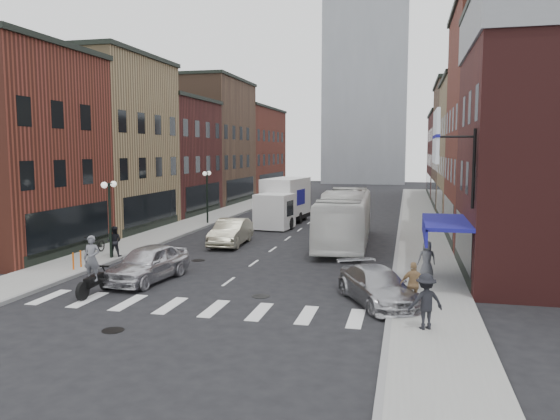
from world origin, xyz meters
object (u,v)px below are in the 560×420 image
object	(u,v)px
parked_bicycle	(95,245)
billboard_sign	(438,139)
box_truck	(283,202)
ped_right_b	(414,284)
curb_car	(378,286)
ped_left_solo	(114,241)
ped_right_a	(426,301)
streetlamp_far	(207,187)
transit_bus	(345,218)
bike_rack	(77,260)
ped_right_c	(427,259)
motorcycle_rider	(93,268)
sedan_left_near	(148,263)
streetlamp_near	(110,205)
sedan_left_far	(231,232)

from	to	relation	value
parked_bicycle	billboard_sign	bearing A→B (deg)	-12.91
box_truck	ped_right_b	bearing A→B (deg)	-58.48
curb_car	ped_left_solo	bearing A→B (deg)	131.83
billboard_sign	ped_right_a	world-z (taller)	billboard_sign
streetlamp_far	transit_bus	bearing A→B (deg)	-29.62
billboard_sign	streetlamp_far	size ratio (longest dim) A/B	0.90
bike_rack	curb_car	size ratio (longest dim) A/B	0.17
ped_right_c	ped_right_a	bearing A→B (deg)	76.71
billboard_sign	motorcycle_rider	xyz separation A→B (m)	(-13.04, -2.86, -5.02)
sedan_left_near	ped_right_b	size ratio (longest dim) A/B	2.91
billboard_sign	ped_right_c	size ratio (longest dim) A/B	2.33
streetlamp_near	sedan_left_far	xyz separation A→B (m)	(4.60, 5.81, -2.13)
bike_rack	ped_left_solo	distance (m)	3.07
motorcycle_rider	ped_right_b	bearing A→B (deg)	-2.58
parked_bicycle	ped_right_a	xyz separation A→B (m)	(16.97, -8.84, 0.40)
ped_left_solo	ped_right_b	size ratio (longest dim) A/B	1.00
transit_bus	sedan_left_far	world-z (taller)	transit_bus
curb_car	billboard_sign	bearing A→B (deg)	8.40
sedan_left_near	sedan_left_far	bearing A→B (deg)	93.12
box_truck	ped_right_c	bearing A→B (deg)	-50.71
sedan_left_far	transit_bus	bearing A→B (deg)	12.55
billboard_sign	streetlamp_near	bearing A→B (deg)	167.65
curb_car	ped_right_b	xyz separation A→B (m)	(1.29, -0.58, 0.29)
bike_rack	box_truck	size ratio (longest dim) A/B	0.10
streetlamp_near	ped_right_c	world-z (taller)	streetlamp_near
curb_car	sedan_left_near	bearing A→B (deg)	145.41
streetlamp_far	ped_right_b	size ratio (longest dim) A/B	2.56
billboard_sign	streetlamp_far	distance (m)	23.92
bike_rack	streetlamp_far	bearing A→B (deg)	89.31
streetlamp_near	curb_car	bearing A→B (deg)	-19.76
ped_left_solo	ped_right_c	xyz separation A→B (m)	(15.80, -1.03, -0.00)
transit_bus	sedan_left_far	xyz separation A→B (m)	(-6.65, -1.79, -0.85)
transit_bus	ped_right_b	size ratio (longest dim) A/B	7.29
curb_car	ped_right_c	bearing A→B (deg)	38.99
box_truck	ped_right_c	xyz separation A→B (m)	(10.20, -16.13, -0.79)
curb_car	ped_right_b	bearing A→B (deg)	-51.43
box_truck	ped_left_solo	bearing A→B (deg)	-103.38
sedan_left_far	parked_bicycle	distance (m)	7.82
box_truck	ped_right_c	world-z (taller)	box_truck
streetlamp_far	ped_left_solo	bearing A→B (deg)	-90.00
transit_bus	curb_car	distance (m)	12.91
box_truck	curb_car	world-z (taller)	box_truck
streetlamp_far	box_truck	size ratio (longest dim) A/B	0.49
billboard_sign	motorcycle_rider	size ratio (longest dim) A/B	1.55
billboard_sign	sedan_left_near	bearing A→B (deg)	-179.04
sedan_left_far	streetlamp_near	bearing A→B (deg)	-130.83
streetlamp_far	ped_right_a	size ratio (longest dim) A/B	2.36
transit_bus	parked_bicycle	world-z (taller)	transit_bus
transit_bus	sedan_left_near	size ratio (longest dim) A/B	2.50
sedan_left_near	parked_bicycle	world-z (taller)	sedan_left_near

